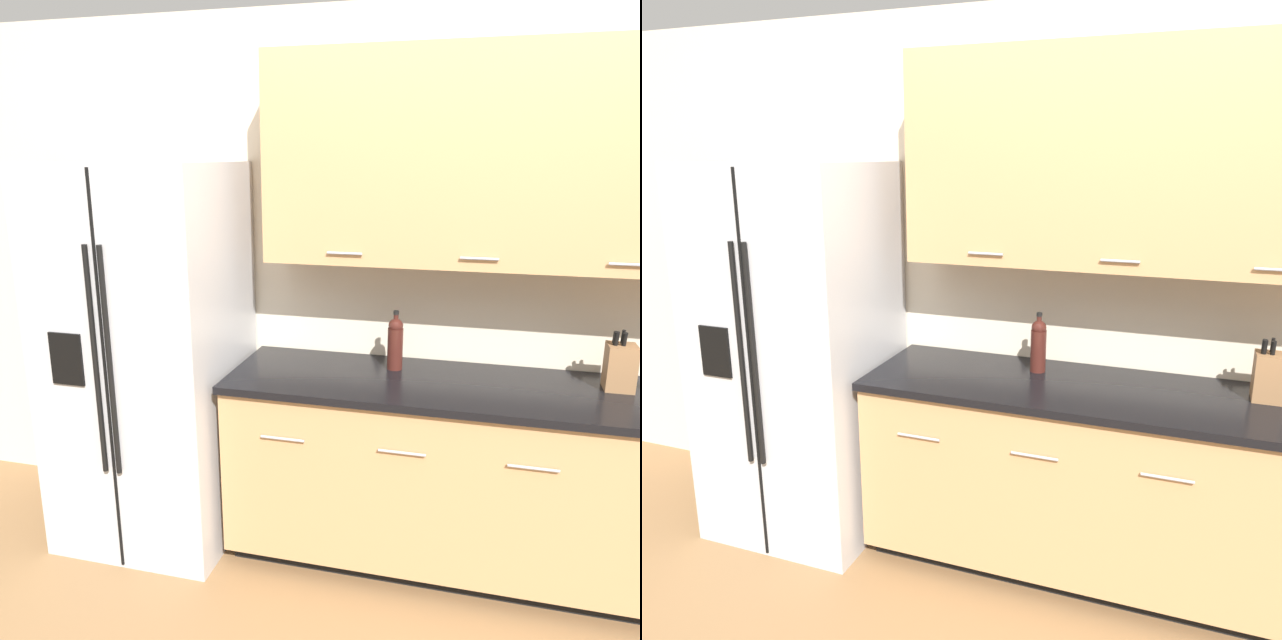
% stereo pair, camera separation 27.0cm
% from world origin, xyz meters
% --- Properties ---
extents(wall_back, '(10.00, 0.39, 2.60)m').
position_xyz_m(wall_back, '(0.02, 1.10, 1.49)').
color(wall_back, beige).
rests_on(wall_back, ground_plane).
extents(counter_unit, '(2.22, 0.64, 0.93)m').
position_xyz_m(counter_unit, '(0.06, 0.82, 0.47)').
color(counter_unit, black).
rests_on(counter_unit, ground_plane).
extents(refrigerator, '(0.85, 0.79, 1.89)m').
position_xyz_m(refrigerator, '(-1.50, 0.74, 0.95)').
color(refrigerator, '#B2B2B5').
rests_on(refrigerator, ground_plane).
extents(knife_block, '(0.12, 0.12, 0.27)m').
position_xyz_m(knife_block, '(0.68, 0.91, 1.03)').
color(knife_block, olive).
rests_on(knife_block, counter_unit).
extents(wine_bottle, '(0.07, 0.07, 0.29)m').
position_xyz_m(wine_bottle, '(-0.30, 0.93, 1.06)').
color(wine_bottle, '#3D1914').
rests_on(wine_bottle, counter_unit).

